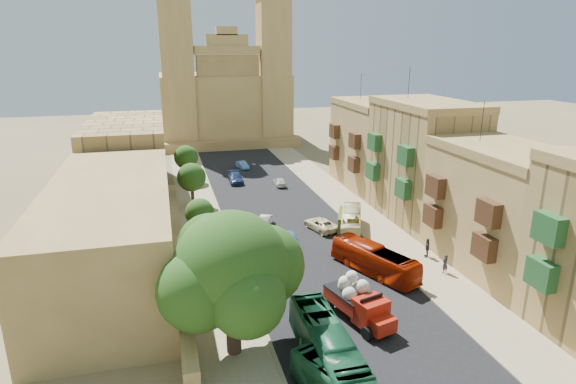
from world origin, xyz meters
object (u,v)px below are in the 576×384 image
bus_red_east (374,260)px  pedestrian_a (445,264)px  bus_cream_east (351,222)px  car_white_a (264,222)px  street_tree_c (191,177)px  pedestrian_c (427,248)px  street_tree_b (200,213)px  car_blue_a (290,239)px  ficus_tree (233,272)px  car_dkblue (236,178)px  car_white_b (280,182)px  street_tree_a (212,258)px  olive_pickup (348,221)px  car_cream (321,224)px  church (225,96)px  car_blue_b (242,165)px  street_tree_d (186,157)px  red_truck (359,301)px  bus_green_north (327,346)px

bus_red_east → pedestrian_a: bearing=143.7°
bus_cream_east → car_white_a: (-8.84, 4.08, -0.61)m
street_tree_c → pedestrian_c: 30.24m
street_tree_b → car_blue_a: (8.81, -3.54, -2.46)m
ficus_tree → bus_red_east: (13.86, 8.39, -4.56)m
street_tree_b → car_white_a: size_ratio=1.29×
car_blue_a → car_dkblue: car_dkblue is taller
car_white_b → street_tree_a: bearing=67.9°
bus_cream_east → car_dkblue: (-9.18, 23.25, -0.50)m
olive_pickup → car_cream: (-2.95, 0.67, -0.31)m
street_tree_c → bus_cream_east: street_tree_c is taller
olive_pickup → car_cream: size_ratio=1.11×
car_dkblue → church: bearing=86.6°
street_tree_c → car_blue_b: 20.39m
street_tree_d → pedestrian_a: 42.63m
red_truck → car_white_a: 20.96m
street_tree_a → street_tree_d: 36.00m
car_blue_a → red_truck: bearing=-79.7°
pedestrian_a → church: bearing=-98.6°
car_white_b → ficus_tree: bearing=73.2°
car_dkblue → pedestrian_c: bearing=-64.1°
street_tree_b → bus_red_east: 18.61m
pedestrian_c → street_tree_c: bearing=-118.8°
car_cream → car_blue_b: size_ratio=1.31×
street_tree_b → car_white_b: 22.40m
red_truck → car_blue_b: (-0.66, 48.31, -1.00)m
street_tree_c → car_blue_a: bearing=-60.4°
olive_pickup → bus_green_north: bus_green_north is taller
pedestrian_c → ficus_tree: bearing=-45.8°
street_tree_c → ficus_tree: bearing=-88.9°
olive_pickup → ficus_tree: bearing=-129.1°
car_dkblue → pedestrian_a: (13.67, -34.62, 0.18)m
street_tree_b → car_dkblue: 22.67m
ficus_tree → car_dkblue: ficus_tree is taller
car_white_a → pedestrian_c: pedestrian_c is taller
car_blue_a → pedestrian_c: size_ratio=1.94×
church → olive_pickup: church is taller
bus_green_north → car_dkblue: size_ratio=2.10×
bus_red_east → street_tree_a: bearing=-20.4°
street_tree_a → church: bearing=81.5°
bus_cream_east → car_blue_a: (-7.34, -1.73, -0.58)m
red_truck → car_blue_a: size_ratio=1.77×
car_blue_a → car_cream: size_ratio=0.79×
bus_cream_east → car_white_a: 9.75m
church → car_white_a: (-2.68, -52.34, -8.92)m
car_white_a → bus_cream_east: bearing=-0.5°
church → ficus_tree: 75.29m
car_cream → car_blue_b: 30.26m
bus_cream_east → car_dkblue: bearing=-45.4°
red_truck → car_dkblue: (-3.08, 39.93, -0.89)m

